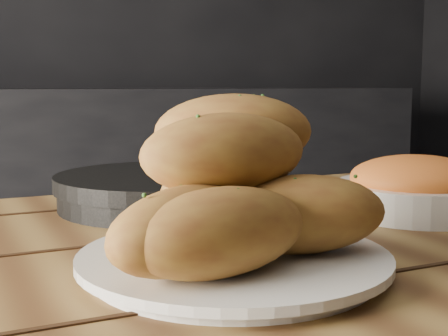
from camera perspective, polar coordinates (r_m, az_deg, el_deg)
counter at (r=2.36m, az=-15.37°, el=-3.98°), size 2.80×0.60×0.90m
plate at (r=0.55m, az=0.90°, el=-8.59°), size 0.27×0.27×0.02m
bread_rolls at (r=0.53m, az=0.47°, el=-2.34°), size 0.28×0.24×0.14m
skillet at (r=0.84m, az=-5.57°, el=-1.97°), size 0.41×0.28×0.05m
bowl at (r=0.83m, az=17.25°, el=-1.76°), size 0.20×0.20×0.07m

